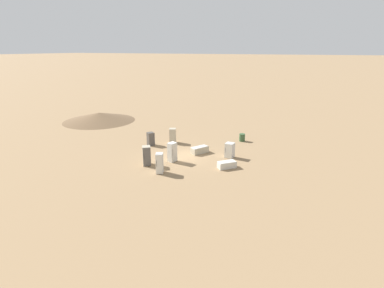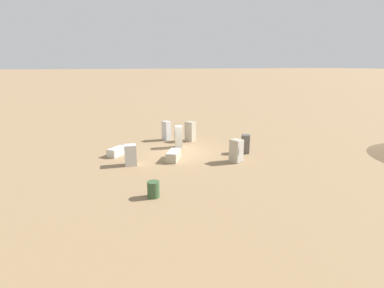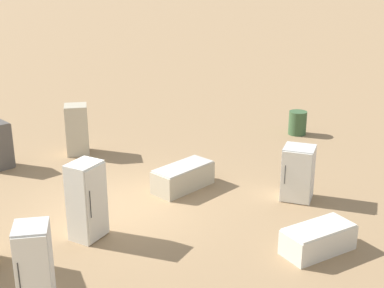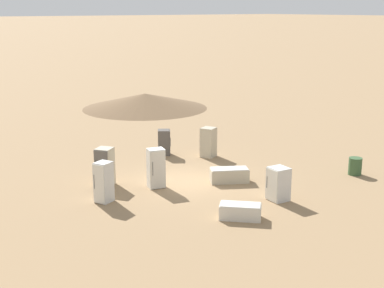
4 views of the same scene
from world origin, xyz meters
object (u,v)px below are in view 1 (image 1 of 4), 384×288
(discarded_fridge_1, at_px, (173,136))
(discarded_fridge_5, at_px, (151,139))
(discarded_fridge_2, at_px, (227,165))
(discarded_fridge_3, at_px, (230,150))
(discarded_fridge_6, at_px, (172,152))
(rusty_barrel, at_px, (242,137))
(discarded_fridge_0, at_px, (147,156))
(discarded_fridge_7, at_px, (200,150))
(discarded_fridge_4, at_px, (160,163))

(discarded_fridge_1, distance_m, discarded_fridge_5, 2.48)
(discarded_fridge_2, height_order, discarded_fridge_3, discarded_fridge_3)
(discarded_fridge_3, distance_m, discarded_fridge_6, 5.54)
(rusty_barrel, bearing_deg, discarded_fridge_0, -119.30)
(discarded_fridge_1, xyz_separation_m, discarded_fridge_7, (4.04, -1.97, -0.48))
(discarded_fridge_1, relative_size, discarded_fridge_3, 1.13)
(discarded_fridge_2, distance_m, discarded_fridge_6, 5.16)
(discarded_fridge_0, xyz_separation_m, rusty_barrel, (5.92, 10.55, -0.45))
(discarded_fridge_4, height_order, rusty_barrel, discarded_fridge_4)
(discarded_fridge_2, bearing_deg, discarded_fridge_5, 29.02)
(discarded_fridge_3, xyz_separation_m, discarded_fridge_4, (-4.25, -6.01, 0.15))
(discarded_fridge_4, relative_size, discarded_fridge_7, 0.90)
(discarded_fridge_1, distance_m, discarded_fridge_2, 8.99)
(rusty_barrel, bearing_deg, discarded_fridge_5, -147.75)
(discarded_fridge_3, height_order, discarded_fridge_6, discarded_fridge_6)
(discarded_fridge_4, bearing_deg, rusty_barrel, -132.52)
(discarded_fridge_2, relative_size, discarded_fridge_6, 0.92)
(discarded_fridge_0, bearing_deg, discarded_fridge_4, 115.27)
(discarded_fridge_5, relative_size, discarded_fridge_7, 0.74)
(discarded_fridge_0, distance_m, discarded_fridge_3, 7.91)
(discarded_fridge_3, bearing_deg, discarded_fridge_6, 41.67)
(discarded_fridge_5, bearing_deg, discarded_fridge_6, -3.82)
(discarded_fridge_0, xyz_separation_m, discarded_fridge_7, (3.09, 4.88, -0.54))
(discarded_fridge_2, bearing_deg, discarded_fridge_1, 14.99)
(discarded_fridge_2, bearing_deg, discarded_fridge_6, 51.87)
(discarded_fridge_2, relative_size, discarded_fridge_3, 1.16)
(discarded_fridge_7, bearing_deg, rusty_barrel, 93.64)
(discarded_fridge_1, xyz_separation_m, discarded_fridge_4, (2.88, -7.93, 0.05))
(discarded_fridge_1, height_order, discarded_fridge_6, discarded_fridge_6)
(rusty_barrel, bearing_deg, discarded_fridge_4, -108.92)
(discarded_fridge_4, bearing_deg, discarded_fridge_5, -76.68)
(discarded_fridge_5, relative_size, rusty_barrel, 1.67)
(discarded_fridge_0, relative_size, discarded_fridge_5, 1.24)
(discarded_fridge_1, bearing_deg, discarded_fridge_0, -106.47)
(discarded_fridge_5, bearing_deg, discarded_fridge_4, -19.21)
(discarded_fridge_7, bearing_deg, discarded_fridge_4, -70.87)
(discarded_fridge_0, height_order, discarded_fridge_4, discarded_fridge_0)
(discarded_fridge_0, distance_m, discarded_fridge_4, 2.22)
(rusty_barrel, bearing_deg, discarded_fridge_2, -84.15)
(discarded_fridge_3, bearing_deg, discarded_fridge_1, -8.89)
(discarded_fridge_2, height_order, discarded_fridge_5, discarded_fridge_5)
(discarded_fridge_2, relative_size, discarded_fridge_4, 0.96)
(discarded_fridge_3, distance_m, discarded_fridge_5, 8.90)
(discarded_fridge_4, distance_m, discarded_fridge_7, 6.09)
(discarded_fridge_3, relative_size, rusty_barrel, 1.69)
(discarded_fridge_2, relative_size, discarded_fridge_7, 0.87)
(discarded_fridge_3, relative_size, discarded_fridge_7, 0.75)
(discarded_fridge_7, distance_m, rusty_barrel, 6.34)
(discarded_fridge_0, xyz_separation_m, discarded_fridge_5, (-2.71, 5.11, -0.17))
(discarded_fridge_4, height_order, discarded_fridge_7, discarded_fridge_4)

